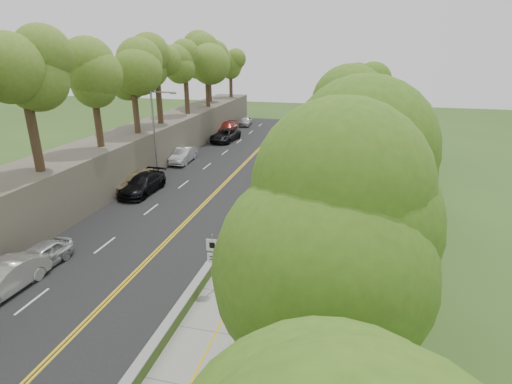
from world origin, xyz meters
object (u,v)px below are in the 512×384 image
(construction_barrel, at_px, (325,152))
(signpost, at_px, (213,257))
(painter_0, at_px, (243,240))
(car_2, at_px, (137,181))
(person_far, at_px, (304,165))
(streetlight, at_px, (156,128))
(car_0, at_px, (40,257))
(car_1, at_px, (3,279))
(concrete_block, at_px, (256,293))

(construction_barrel, bearing_deg, signpost, -96.61)
(signpost, distance_m, painter_0, 4.15)
(car_2, bearing_deg, signpost, -53.92)
(construction_barrel, height_order, car_2, car_2)
(person_far, bearing_deg, streetlight, 27.30)
(streetlight, bearing_deg, signpost, -55.92)
(car_2, bearing_deg, car_0, -88.81)
(streetlight, xyz_separation_m, car_2, (-0.14, -3.96, -3.88))
(car_1, distance_m, person_far, 26.60)
(car_2, bearing_deg, person_far, 25.42)
(streetlight, height_order, signpost, streetlight)
(streetlight, bearing_deg, person_far, 17.26)
(car_0, bearing_deg, streetlight, 96.94)
(concrete_block, bearing_deg, person_far, 91.27)
(construction_barrel, distance_m, person_far, 7.09)
(car_0, bearing_deg, painter_0, 24.32)
(painter_0, height_order, person_far, painter_0)
(car_0, xyz_separation_m, car_1, (0.00, -2.45, 0.09))
(streetlight, xyz_separation_m, person_far, (13.26, 4.12, -3.78))
(concrete_block, bearing_deg, car_1, -168.94)
(streetlight, height_order, car_1, streetlight)
(construction_barrel, distance_m, car_0, 31.28)
(car_1, bearing_deg, construction_barrel, 69.07)
(concrete_block, bearing_deg, car_0, 179.76)
(concrete_block, bearing_deg, car_2, 136.08)
(car_0, distance_m, car_2, 13.41)
(painter_0, bearing_deg, concrete_block, -154.75)
(concrete_block, xyz_separation_m, painter_0, (-1.83, 4.32, 0.54))
(car_1, xyz_separation_m, car_2, (-1.60, 15.76, -0.06))
(signpost, relative_size, car_2, 0.60)
(car_2, distance_m, painter_0, 15.07)
(signpost, relative_size, person_far, 1.91)
(concrete_block, distance_m, car_0, 12.28)
(painter_0, bearing_deg, car_0, 114.55)
(streetlight, bearing_deg, car_2, -91.99)
(car_0, height_order, car_1, car_1)
(streetlight, height_order, painter_0, streetlight)
(streetlight, bearing_deg, concrete_block, -51.58)
(car_0, height_order, car_2, car_2)
(streetlight, distance_m, car_2, 5.55)
(signpost, height_order, car_2, signpost)
(car_1, distance_m, car_2, 15.84)
(car_2, height_order, person_far, person_far)
(streetlight, relative_size, concrete_block, 6.90)
(signpost, relative_size, painter_0, 1.68)
(construction_barrel, xyz_separation_m, car_2, (-14.90, -15.00, 0.25))
(construction_barrel, xyz_separation_m, car_0, (-13.30, -28.31, 0.22))
(signpost, xyz_separation_m, car_0, (-10.05, -0.25, -1.24))
(car_2, bearing_deg, construction_barrel, 39.53)
(construction_barrel, relative_size, car_2, 0.18)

